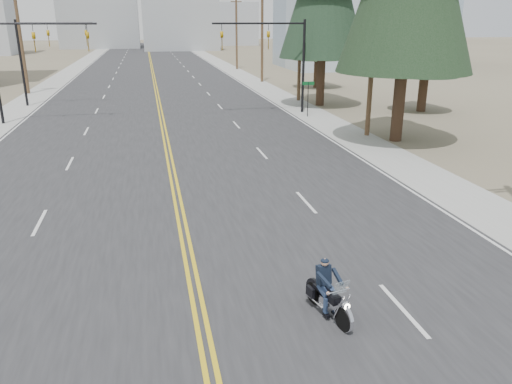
{
  "coord_description": "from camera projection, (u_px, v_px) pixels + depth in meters",
  "views": [
    {
      "loc": [
        -0.88,
        -5.83,
        6.87
      ],
      "look_at": [
        2.35,
        9.17,
        1.6
      ],
      "focal_mm": 35.0,
      "sensor_mm": 36.0,
      "label": 1
    }
  ],
  "objects": [
    {
      "name": "utility_pole_e",
      "position": [
        236.0,
        29.0,
        73.14
      ],
      "size": [
        2.2,
        0.3,
        11.0
      ],
      "color": "brown",
      "rests_on": "ground"
    },
    {
      "name": "utility_pole_b",
      "position": [
        374.0,
        37.0,
        29.61
      ],
      "size": [
        2.2,
        0.3,
        11.5
      ],
      "color": "brown",
      "rests_on": "ground"
    },
    {
      "name": "traffic_mast_far",
      "position": [
        41.0,
        46.0,
        41.35
      ],
      "size": [
        6.1,
        0.26,
        7.0
      ],
      "color": "black",
      "rests_on": "ground"
    },
    {
      "name": "utility_pole_d",
      "position": [
        262.0,
        29.0,
        57.34
      ],
      "size": [
        2.2,
        0.3,
        11.5
      ],
      "color": "brown",
      "rests_on": "ground"
    },
    {
      "name": "haze_bldg_e",
      "position": [
        231.0,
        24.0,
        149.5
      ],
      "size": [
        14.0,
        14.0,
        12.0
      ],
      "primitive_type": "cube",
      "color": "#B7BCC6",
      "rests_on": "ground"
    },
    {
      "name": "motorcyclist",
      "position": [
        329.0,
        290.0,
        12.03
      ],
      "size": [
        1.19,
        1.99,
        1.45
      ],
      "primitive_type": null,
      "rotation": [
        0.0,
        0.0,
        3.36
      ],
      "color": "black",
      "rests_on": "ground"
    },
    {
      "name": "traffic_mast_right",
      "position": [
        278.0,
        48.0,
        37.57
      ],
      "size": [
        7.1,
        0.26,
        7.0
      ],
      "color": "black",
      "rests_on": "ground"
    },
    {
      "name": "road",
      "position": [
        152.0,
        71.0,
        72.52
      ],
      "size": [
        20.0,
        200.0,
        0.01
      ],
      "primitive_type": "cube",
      "color": "#303033",
      "rests_on": "ground"
    },
    {
      "name": "utility_pole_left",
      "position": [
        20.0,
        36.0,
        47.91
      ],
      "size": [
        2.2,
        0.3,
        10.5
      ],
      "color": "brown",
      "rests_on": "ground"
    },
    {
      "name": "haze_bldg_c",
      "position": [
        324.0,
        11.0,
        114.53
      ],
      "size": [
        16.0,
        12.0,
        18.0
      ],
      "primitive_type": "cube",
      "color": "#B7BCC6",
      "rests_on": "ground"
    },
    {
      "name": "conifer_far",
      "position": [
        320.0,
        5.0,
        51.42
      ],
      "size": [
        5.51,
        5.51,
        14.76
      ],
      "rotation": [
        0.0,
        0.0,
        -0.41
      ],
      "color": "#382619",
      "rests_on": "ground"
    },
    {
      "name": "utility_pole_c",
      "position": [
        300.0,
        35.0,
        43.56
      ],
      "size": [
        2.2,
        0.3,
        11.0
      ],
      "color": "brown",
      "rests_on": "ground"
    },
    {
      "name": "haze_bldg_b",
      "position": [
        180.0,
        20.0,
        122.68
      ],
      "size": [
        18.0,
        14.0,
        14.0
      ],
      "primitive_type": "cube",
      "color": "#ADB2B7",
      "rests_on": "ground"
    },
    {
      "name": "sidewalk_left",
      "position": [
        69.0,
        72.0,
        70.23
      ],
      "size": [
        3.0,
        200.0,
        0.01
      ],
      "primitive_type": "cube",
      "color": "#A5A5A0",
      "rests_on": "ground"
    },
    {
      "name": "street_sign",
      "position": [
        308.0,
        93.0,
        37.1
      ],
      "size": [
        0.9,
        0.06,
        2.62
      ],
      "color": "black",
      "rests_on": "ground"
    },
    {
      "name": "sidewalk_right",
      "position": [
        230.0,
        69.0,
        74.8
      ],
      "size": [
        3.0,
        200.0,
        0.01
      ],
      "primitive_type": "cube",
      "color": "#A5A5A0",
      "rests_on": "ground"
    },
    {
      "name": "traffic_mast_left",
      "position": [
        24.0,
        51.0,
        34.0
      ],
      "size": [
        7.1,
        0.26,
        7.0
      ],
      "color": "black",
      "rests_on": "ground"
    },
    {
      "name": "conifer_mid",
      "position": [
        432.0,
        7.0,
        37.49
      ],
      "size": [
        5.14,
        5.14,
        13.71
      ],
      "rotation": [
        0.0,
        0.0,
        -0.18
      ],
      "color": "#382619",
      "rests_on": "ground"
    }
  ]
}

